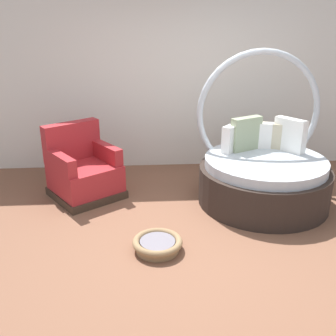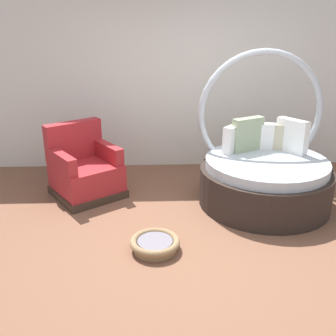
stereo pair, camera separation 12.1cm
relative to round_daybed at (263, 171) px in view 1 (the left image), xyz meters
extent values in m
cube|color=brown|center=(-1.00, -0.95, -0.41)|extent=(8.00, 8.00, 0.02)
cube|color=silver|center=(-1.00, 1.44, 1.01)|extent=(8.00, 0.12, 2.83)
cylinder|color=#2D231E|center=(0.00, -0.07, -0.16)|extent=(1.63, 1.63, 0.48)
cylinder|color=#B2BCC6|center=(0.00, -0.07, 0.13)|extent=(1.50, 1.50, 0.12)
torus|color=#B2BCC6|center=(0.00, 0.38, 0.66)|extent=(1.63, 0.08, 1.63)
cube|color=white|center=(0.38, 0.21, 0.40)|extent=(0.35, 0.41, 0.42)
cube|color=#BCB293|center=(0.18, 0.35, 0.36)|extent=(0.35, 0.24, 0.33)
cube|color=white|center=(0.03, 0.36, 0.36)|extent=(0.34, 0.14, 0.33)
cube|color=#93A37F|center=(-0.18, 0.28, 0.41)|extent=(0.44, 0.30, 0.43)
cube|color=white|center=(-0.36, 0.25, 0.36)|extent=(0.32, 0.34, 0.34)
cube|color=#38281E|center=(-2.27, 0.26, -0.35)|extent=(1.11, 1.11, 0.10)
cube|color=#A32328|center=(-2.27, 0.26, -0.13)|extent=(1.06, 1.06, 0.34)
cube|color=#A32328|center=(-2.45, 0.52, 0.29)|extent=(0.71, 0.57, 0.50)
cube|color=#A32328|center=(-2.53, 0.08, 0.15)|extent=(0.49, 0.63, 0.22)
cube|color=#A32328|center=(-2.01, 0.45, 0.15)|extent=(0.49, 0.63, 0.22)
cylinder|color=#8E704C|center=(-1.39, -1.10, -0.37)|extent=(0.44, 0.44, 0.06)
torus|color=#8E704C|center=(-1.39, -1.10, -0.31)|extent=(0.51, 0.51, 0.07)
cylinder|color=slate|center=(-1.39, -1.10, -0.32)|extent=(0.36, 0.36, 0.05)
camera|label=1|loc=(-1.51, -4.54, 1.82)|focal=42.04mm
camera|label=2|loc=(-1.39, -4.55, 1.82)|focal=42.04mm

